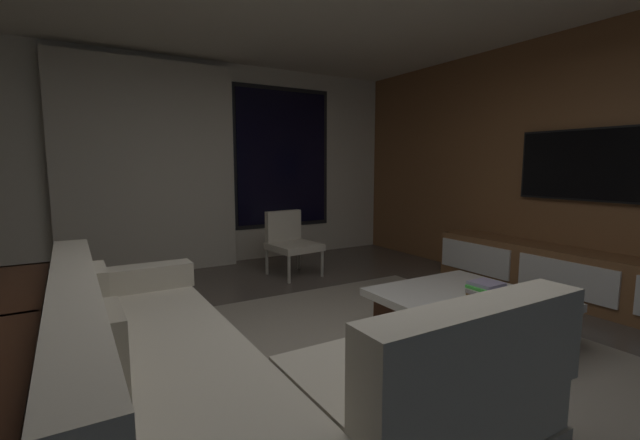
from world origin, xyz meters
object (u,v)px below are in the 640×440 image
at_px(accent_chair_near_window, 290,240).
at_px(mounted_tv, 581,165).
at_px(coffee_table, 466,317).
at_px(media_console, 583,280).
at_px(book_stack_on_coffee_table, 486,289).
at_px(sectional_couch, 220,380).

height_order(accent_chair_near_window, mounted_tv, mounted_tv).
xyz_separation_m(coffee_table, media_console, (1.63, -0.00, 0.06)).
bearing_deg(accent_chair_near_window, book_stack_on_coffee_table, -82.09).
bearing_deg(sectional_couch, media_console, 2.55).
bearing_deg(accent_chair_near_window, coffee_table, -84.47).
distance_m(coffee_table, accent_chair_near_window, 2.52).
distance_m(book_stack_on_coffee_table, mounted_tv, 1.96).
bearing_deg(book_stack_on_coffee_table, accent_chair_near_window, 97.91).
bearing_deg(coffee_table, sectional_couch, -175.29).
distance_m(coffee_table, book_stack_on_coffee_table, 0.27).
relative_size(coffee_table, mounted_tv, 0.95).
bearing_deg(mounted_tv, media_console, -132.45).
xyz_separation_m(accent_chair_near_window, mounted_tv, (2.06, -2.30, 0.92)).
height_order(book_stack_on_coffee_table, accent_chair_near_window, accent_chair_near_window).
height_order(coffee_table, mounted_tv, mounted_tv).
xyz_separation_m(sectional_couch, coffee_table, (1.97, 0.16, -0.10)).
bearing_deg(accent_chair_near_window, sectional_couch, -123.03).
height_order(sectional_couch, media_console, sectional_couch).
relative_size(coffee_table, accent_chair_near_window, 1.49).
bearing_deg(coffee_table, book_stack_on_coffee_table, -34.26).
bearing_deg(accent_chair_near_window, mounted_tv, -48.22).
relative_size(sectional_couch, accent_chair_near_window, 3.21).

